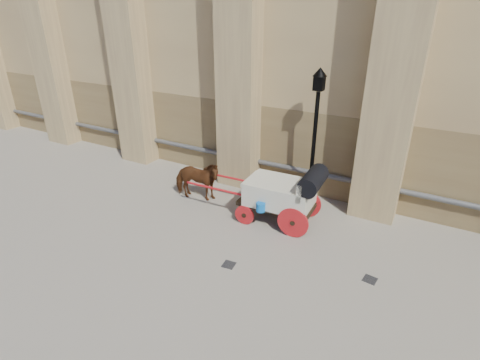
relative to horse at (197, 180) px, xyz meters
The scene contains 6 objects.
ground 2.44m from the horse, 46.16° to the right, with size 90.00×90.00×0.00m, color gray.
horse is the anchor object (origin of this frame).
carriage 3.26m from the horse, ahead, with size 4.44×1.61×1.93m.
street_lamp 4.25m from the horse, 23.87° to the left, with size 0.43×0.43×4.59m.
drain_grate_near 3.95m from the horse, 42.99° to the right, with size 0.32×0.32×0.01m, color black.
drain_grate_far 6.45m from the horse, 12.97° to the right, with size 0.32×0.32×0.01m, color black.
Camera 1 is at (5.35, -7.83, 6.31)m, focal length 28.00 mm.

